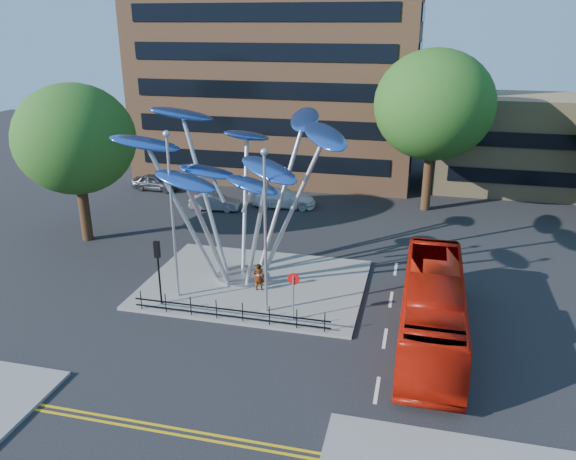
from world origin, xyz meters
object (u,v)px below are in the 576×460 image
(no_entry_sign_island, at_px, (293,288))
(parked_car_mid, at_px, (215,202))
(pedestrian, at_px, (259,277))
(tree_left, at_px, (75,139))
(traffic_light_island, at_px, (158,259))
(tree_right, at_px, (434,105))
(parked_car_right, at_px, (284,198))
(street_lamp_left, at_px, (172,202))
(red_bus, at_px, (432,308))
(leaf_sculpture, at_px, (237,161))
(street_lamp_right, at_px, (265,218))
(parked_car_left, at_px, (156,182))

(no_entry_sign_island, relative_size, parked_car_mid, 0.63)
(pedestrian, height_order, parked_car_mid, pedestrian)
(parked_car_mid, bearing_deg, tree_left, 137.63)
(traffic_light_island, height_order, no_entry_sign_island, traffic_light_island)
(tree_right, bearing_deg, parked_car_right, -169.59)
(parked_car_mid, bearing_deg, street_lamp_left, -171.85)
(red_bus, bearing_deg, leaf_sculpture, 158.66)
(tree_left, height_order, red_bus, tree_left)
(street_lamp_left, relative_size, parked_car_right, 1.78)
(street_lamp_right, height_order, parked_car_left, street_lamp_right)
(street_lamp_right, xyz_separation_m, pedestrian, (-1.04, 2.16, -4.18))
(red_bus, bearing_deg, tree_right, 91.69)
(pedestrian, bearing_deg, street_lamp_left, 9.28)
(pedestrian, bearing_deg, parked_car_mid, -73.63)
(leaf_sculpture, height_order, parked_car_right, leaf_sculpture)
(tree_right, distance_m, parked_car_mid, 17.99)
(tree_left, distance_m, parked_car_left, 13.42)
(parked_car_right, bearing_deg, tree_right, -85.39)
(no_entry_sign_island, height_order, parked_car_right, no_entry_sign_island)
(tree_right, relative_size, tree_left, 1.17)
(traffic_light_island, xyz_separation_m, parked_car_left, (-9.86, 19.42, -1.92))
(street_lamp_right, distance_m, traffic_light_island, 6.05)
(traffic_light_island, bearing_deg, parked_car_left, 116.90)
(leaf_sculpture, bearing_deg, parked_car_mid, 117.27)
(tree_left, distance_m, red_bus, 24.28)
(street_lamp_right, relative_size, red_bus, 0.73)
(traffic_light_island, relative_size, parked_car_left, 0.84)
(tree_left, distance_m, street_lamp_left, 11.60)
(tree_right, distance_m, traffic_light_island, 24.06)
(parked_car_left, bearing_deg, tree_left, -172.76)
(no_entry_sign_island, bearing_deg, red_bus, -0.10)
(tree_right, height_order, leaf_sculpture, tree_right)
(tree_left, xyz_separation_m, street_lamp_left, (9.50, -6.50, -1.44))
(leaf_sculpture, bearing_deg, parked_car_right, 93.40)
(tree_right, height_order, traffic_light_island, tree_right)
(tree_right, xyz_separation_m, red_bus, (0.50, -19.49, -6.45))
(street_lamp_left, height_order, parked_car_right, street_lamp_left)
(traffic_light_island, relative_size, parked_car_right, 0.69)
(no_entry_sign_island, distance_m, parked_car_right, 18.18)
(parked_car_left, bearing_deg, pedestrian, -136.36)
(leaf_sculpture, relative_size, parked_car_mid, 3.28)
(street_lamp_left, bearing_deg, parked_car_right, 84.32)
(traffic_light_island, distance_m, no_entry_sign_island, 7.05)
(tree_left, relative_size, parked_car_right, 2.08)
(tree_left, distance_m, pedestrian, 15.47)
(leaf_sculpture, xyz_separation_m, street_lamp_left, (-2.43, -3.18, -1.52))
(tree_right, height_order, no_entry_sign_island, tree_right)
(red_bus, bearing_deg, parked_car_right, 123.21)
(no_entry_sign_island, relative_size, red_bus, 0.22)
(tree_right, relative_size, parked_car_left, 2.97)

